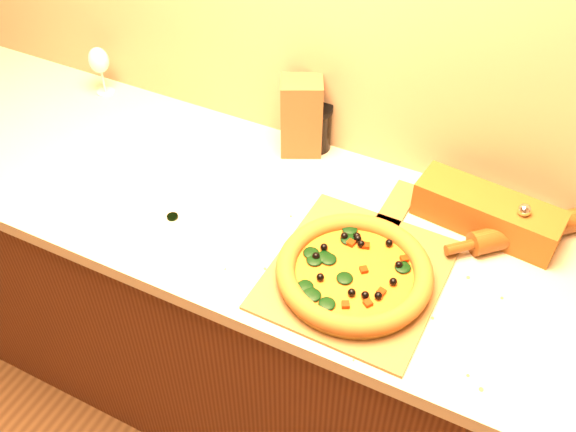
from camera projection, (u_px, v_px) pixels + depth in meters
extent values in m
cube|color=#451F0E|center=(281.00, 325.00, 1.97)|extent=(2.80, 0.65, 0.86)
cube|color=beige|center=(280.00, 220.00, 1.66)|extent=(2.84, 0.68, 0.04)
cube|color=brown|center=(357.00, 274.00, 1.49)|extent=(0.39, 0.43, 0.01)
cube|color=brown|center=(399.00, 203.00, 1.67)|extent=(0.07, 0.17, 0.01)
cylinder|color=#B4722D|center=(354.00, 276.00, 1.47)|extent=(0.34, 0.34, 0.02)
cylinder|color=orange|center=(354.00, 273.00, 1.46)|extent=(0.28, 0.28, 0.01)
torus|color=#94521B|center=(354.00, 271.00, 1.46)|extent=(0.36, 0.36, 0.04)
ellipsoid|color=black|center=(381.00, 269.00, 1.46)|extent=(0.04, 0.04, 0.01)
sphere|color=black|center=(334.00, 269.00, 1.45)|extent=(0.02, 0.02, 0.02)
cube|color=maroon|center=(354.00, 289.00, 1.41)|extent=(0.02, 0.02, 0.01)
cylinder|color=black|center=(172.00, 217.00, 1.63)|extent=(0.04, 0.04, 0.01)
cylinder|color=black|center=(518.00, 229.00, 1.54)|extent=(0.07, 0.07, 0.09)
sphere|color=silver|center=(524.00, 210.00, 1.49)|extent=(0.03, 0.03, 0.03)
cylinder|color=#5B300F|center=(527.00, 231.00, 1.56)|extent=(0.26, 0.25, 0.06)
cylinder|color=#5B300F|center=(459.00, 247.00, 1.52)|extent=(0.07, 0.07, 0.03)
cube|color=brown|center=(487.00, 213.00, 1.58)|extent=(0.37, 0.16, 0.10)
cylinder|color=silver|center=(106.00, 92.00, 2.05)|extent=(0.06, 0.06, 0.00)
cylinder|color=silver|center=(104.00, 82.00, 2.03)|extent=(0.01, 0.01, 0.07)
ellipsoid|color=silver|center=(99.00, 60.00, 1.97)|extent=(0.06, 0.06, 0.08)
cube|color=brown|center=(301.00, 117.00, 1.76)|extent=(0.14, 0.13, 0.23)
cylinder|color=black|center=(317.00, 129.00, 1.80)|extent=(0.08, 0.08, 0.12)
cylinder|color=black|center=(317.00, 109.00, 1.76)|extent=(0.09, 0.09, 0.02)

